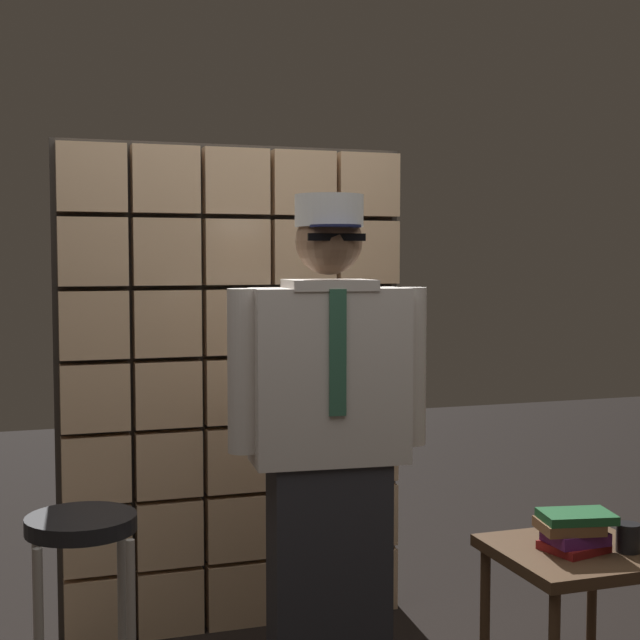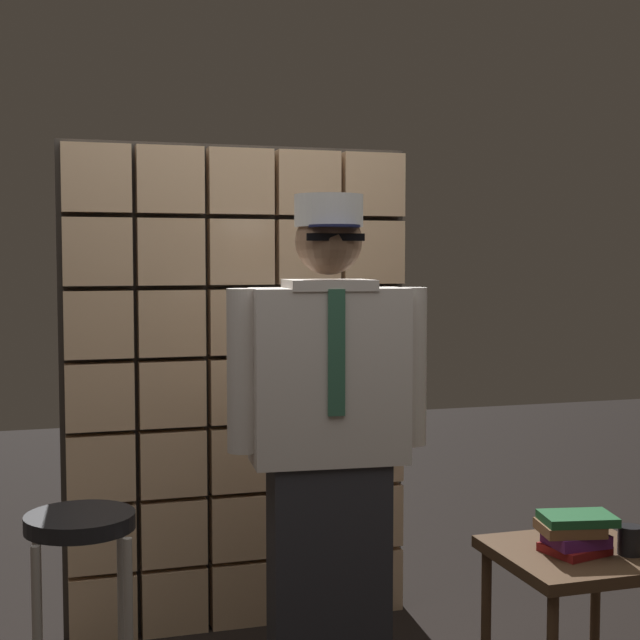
{
  "view_description": "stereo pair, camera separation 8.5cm",
  "coord_description": "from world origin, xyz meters",
  "px_view_note": "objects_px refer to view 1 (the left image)",
  "views": [
    {
      "loc": [
        -0.84,
        -2.51,
        1.52
      ],
      "look_at": [
        0.13,
        0.46,
        1.31
      ],
      "focal_mm": 51.76,
      "sensor_mm": 36.0,
      "label": 1
    },
    {
      "loc": [
        -0.76,
        -2.53,
        1.52
      ],
      "look_at": [
        0.13,
        0.46,
        1.31
      ],
      "focal_mm": 51.76,
      "sensor_mm": 36.0,
      "label": 2
    }
  ],
  "objects_px": {
    "side_table": "(576,570)",
    "standing_person": "(329,441)",
    "bar_stool": "(82,574)",
    "book_stack": "(574,531)",
    "coffee_mug": "(629,538)"
  },
  "relations": [
    {
      "from": "side_table",
      "to": "standing_person",
      "type": "bearing_deg",
      "value": 158.25
    },
    {
      "from": "bar_stool",
      "to": "side_table",
      "type": "distance_m",
      "value": 1.62
    },
    {
      "from": "standing_person",
      "to": "book_stack",
      "type": "relative_size",
      "value": 6.57
    },
    {
      "from": "book_stack",
      "to": "coffee_mug",
      "type": "relative_size",
      "value": 2.1
    },
    {
      "from": "bar_stool",
      "to": "side_table",
      "type": "relative_size",
      "value": 1.33
    },
    {
      "from": "standing_person",
      "to": "coffee_mug",
      "type": "height_order",
      "value": "standing_person"
    },
    {
      "from": "standing_person",
      "to": "side_table",
      "type": "xyz_separation_m",
      "value": [
        0.77,
        -0.31,
        -0.43
      ]
    },
    {
      "from": "bar_stool",
      "to": "side_table",
      "type": "xyz_separation_m",
      "value": [
        1.59,
        -0.26,
        -0.07
      ]
    },
    {
      "from": "standing_person",
      "to": "coffee_mug",
      "type": "xyz_separation_m",
      "value": [
        0.92,
        -0.39,
        -0.31
      ]
    },
    {
      "from": "standing_person",
      "to": "bar_stool",
      "type": "distance_m",
      "value": 0.9
    },
    {
      "from": "coffee_mug",
      "to": "standing_person",
      "type": "bearing_deg",
      "value": 157.08
    },
    {
      "from": "side_table",
      "to": "book_stack",
      "type": "height_order",
      "value": "book_stack"
    },
    {
      "from": "book_stack",
      "to": "coffee_mug",
      "type": "bearing_deg",
      "value": -19.24
    },
    {
      "from": "bar_stool",
      "to": "book_stack",
      "type": "relative_size",
      "value": 2.78
    },
    {
      "from": "standing_person",
      "to": "bar_stool",
      "type": "height_order",
      "value": "standing_person"
    }
  ]
}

